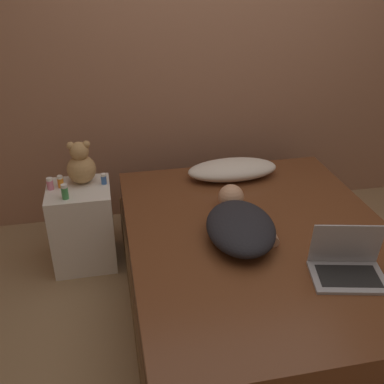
{
  "coord_description": "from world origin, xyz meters",
  "views": [
    {
      "loc": [
        -0.82,
        -2.02,
        1.93
      ],
      "look_at": [
        -0.36,
        0.24,
        0.68
      ],
      "focal_mm": 42.0,
      "sensor_mm": 36.0,
      "label": 1
    }
  ],
  "objects_px": {
    "bottle_green": "(65,192)",
    "laptop": "(347,264)",
    "bottle_pink": "(50,184)",
    "bottle_blue": "(104,179)",
    "bottle_orange": "(60,182)",
    "person_lying": "(240,224)",
    "teddy_bear": "(81,165)",
    "pillow": "(232,169)"
  },
  "relations": [
    {
      "from": "pillow",
      "to": "laptop",
      "type": "relative_size",
      "value": 1.58
    },
    {
      "from": "teddy_bear",
      "to": "bottle_green",
      "type": "height_order",
      "value": "teddy_bear"
    },
    {
      "from": "pillow",
      "to": "teddy_bear",
      "type": "xyz_separation_m",
      "value": [
        -1.03,
        -0.01,
        0.13
      ]
    },
    {
      "from": "person_lying",
      "to": "laptop",
      "type": "xyz_separation_m",
      "value": [
        0.42,
        -0.44,
        -0.02
      ]
    },
    {
      "from": "person_lying",
      "to": "bottle_orange",
      "type": "distance_m",
      "value": 1.21
    },
    {
      "from": "laptop",
      "to": "bottle_blue",
      "type": "xyz_separation_m",
      "value": [
        -1.15,
        1.09,
        0.05
      ]
    },
    {
      "from": "pillow",
      "to": "laptop",
      "type": "xyz_separation_m",
      "value": [
        0.26,
        -1.15,
        -0.01
      ]
    },
    {
      "from": "pillow",
      "to": "bottle_pink",
      "type": "relative_size",
      "value": 7.98
    },
    {
      "from": "pillow",
      "to": "bottle_orange",
      "type": "distance_m",
      "value": 1.17
    },
    {
      "from": "bottle_orange",
      "to": "bottle_green",
      "type": "bearing_deg",
      "value": -77.82
    },
    {
      "from": "bottle_orange",
      "to": "bottle_pink",
      "type": "bearing_deg",
      "value": -166.01
    },
    {
      "from": "laptop",
      "to": "bottle_blue",
      "type": "distance_m",
      "value": 1.59
    },
    {
      "from": "person_lying",
      "to": "teddy_bear",
      "type": "distance_m",
      "value": 1.13
    },
    {
      "from": "person_lying",
      "to": "bottle_green",
      "type": "xyz_separation_m",
      "value": [
        -0.97,
        0.5,
        0.04
      ]
    },
    {
      "from": "laptop",
      "to": "teddy_bear",
      "type": "bearing_deg",
      "value": 151.0
    },
    {
      "from": "bottle_pink",
      "to": "laptop",
      "type": "bearing_deg",
      "value": -35.97
    },
    {
      "from": "laptop",
      "to": "bottle_orange",
      "type": "bearing_deg",
      "value": 154.99
    },
    {
      "from": "teddy_bear",
      "to": "pillow",
      "type": "bearing_deg",
      "value": 0.31
    },
    {
      "from": "person_lying",
      "to": "bottle_orange",
      "type": "xyz_separation_m",
      "value": [
        -1.01,
        0.66,
        0.03
      ]
    },
    {
      "from": "teddy_bear",
      "to": "bottle_orange",
      "type": "relative_size",
      "value": 3.57
    },
    {
      "from": "teddy_bear",
      "to": "person_lying",
      "type": "bearing_deg",
      "value": -39.15
    },
    {
      "from": "person_lying",
      "to": "bottle_pink",
      "type": "height_order",
      "value": "person_lying"
    },
    {
      "from": "bottle_orange",
      "to": "pillow",
      "type": "bearing_deg",
      "value": 2.46
    },
    {
      "from": "bottle_green",
      "to": "laptop",
      "type": "bearing_deg",
      "value": -33.94
    },
    {
      "from": "pillow",
      "to": "bottle_blue",
      "type": "bearing_deg",
      "value": -176.35
    },
    {
      "from": "person_lying",
      "to": "bottle_orange",
      "type": "height_order",
      "value": "person_lying"
    },
    {
      "from": "person_lying",
      "to": "bottle_pink",
      "type": "bearing_deg",
      "value": 155.86
    },
    {
      "from": "person_lying",
      "to": "teddy_bear",
      "type": "relative_size",
      "value": 2.46
    },
    {
      "from": "bottle_green",
      "to": "bottle_blue",
      "type": "relative_size",
      "value": 1.34
    },
    {
      "from": "laptop",
      "to": "teddy_bear",
      "type": "xyz_separation_m",
      "value": [
        -1.29,
        1.14,
        0.14
      ]
    },
    {
      "from": "bottle_green",
      "to": "bottle_orange",
      "type": "distance_m",
      "value": 0.17
    },
    {
      "from": "laptop",
      "to": "bottle_pink",
      "type": "distance_m",
      "value": 1.85
    },
    {
      "from": "bottle_orange",
      "to": "bottle_blue",
      "type": "distance_m",
      "value": 0.27
    },
    {
      "from": "pillow",
      "to": "teddy_bear",
      "type": "relative_size",
      "value": 2.2
    },
    {
      "from": "person_lying",
      "to": "teddy_bear",
      "type": "height_order",
      "value": "teddy_bear"
    },
    {
      "from": "laptop",
      "to": "bottle_blue",
      "type": "height_order",
      "value": "laptop"
    },
    {
      "from": "person_lying",
      "to": "bottle_green",
      "type": "height_order",
      "value": "bottle_green"
    },
    {
      "from": "pillow",
      "to": "teddy_bear",
      "type": "bearing_deg",
      "value": -179.69
    },
    {
      "from": "laptop",
      "to": "bottle_green",
      "type": "bearing_deg",
      "value": 158.64
    },
    {
      "from": "laptop",
      "to": "bottle_blue",
      "type": "relative_size",
      "value": 5.54
    },
    {
      "from": "bottle_pink",
      "to": "bottle_blue",
      "type": "bearing_deg",
      "value": 1.55
    },
    {
      "from": "pillow",
      "to": "bottle_green",
      "type": "distance_m",
      "value": 1.15
    }
  ]
}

